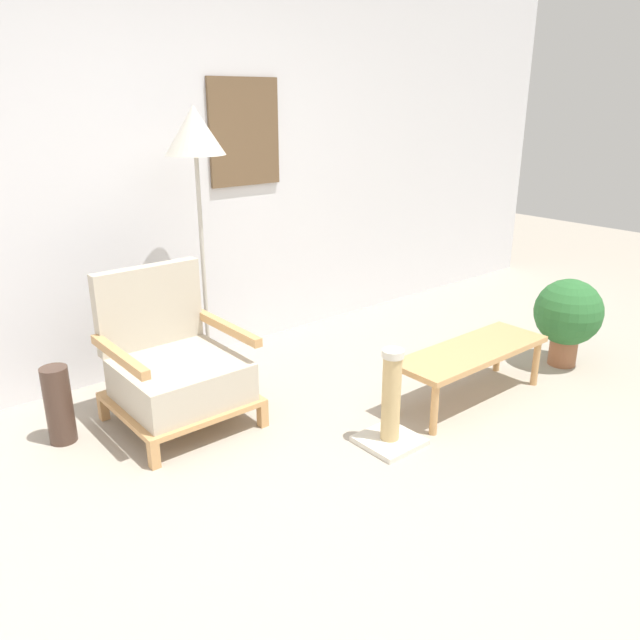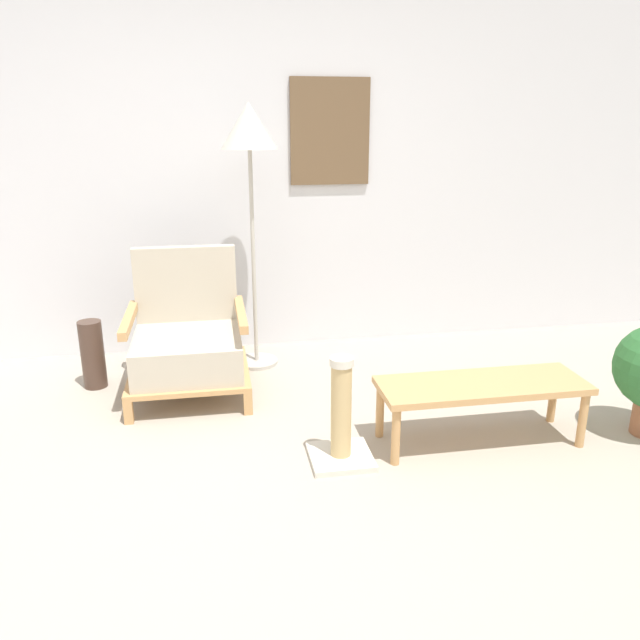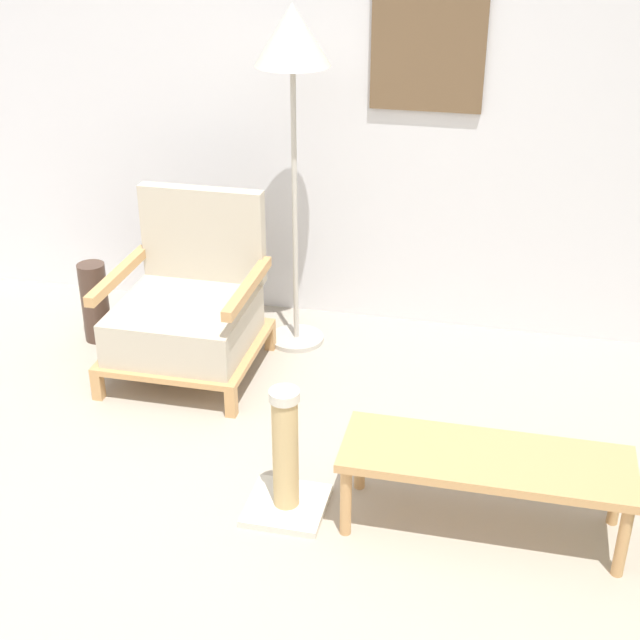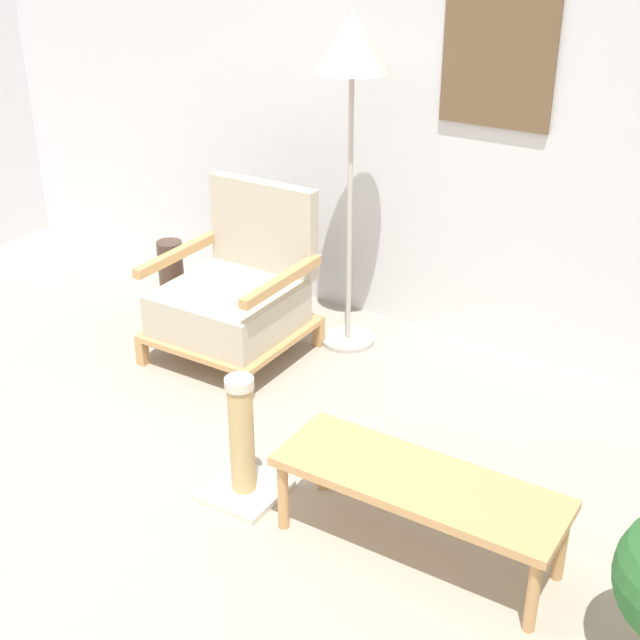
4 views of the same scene
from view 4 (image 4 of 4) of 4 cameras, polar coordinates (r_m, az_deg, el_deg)
The scene contains 7 objects.
ground_plane at distance 3.61m, azimuth -14.24°, elevation -13.85°, with size 14.00×14.00×0.00m, color #A89E8E.
wall_back at distance 4.75m, azimuth 4.82°, elevation 15.14°, with size 8.00×0.09×2.70m.
armchair at distance 4.66m, azimuth -5.44°, elevation 1.63°, with size 0.72×0.71×0.87m.
floor_lamp at distance 4.38m, azimuth 2.06°, elevation 16.07°, with size 0.36×0.36×1.74m.
coffee_table at distance 3.31m, azimuth 6.34°, elevation -10.61°, with size 1.08×0.37×0.34m.
vase at distance 5.19m, azimuth -9.47°, elevation 2.70°, with size 0.14×0.14×0.44m, color #473328.
scratching_post at distance 3.65m, azimuth -4.99°, elevation -8.50°, with size 0.31×0.31×0.55m.
Camera 4 is at (2.13, -1.79, 2.30)m, focal length 50.00 mm.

